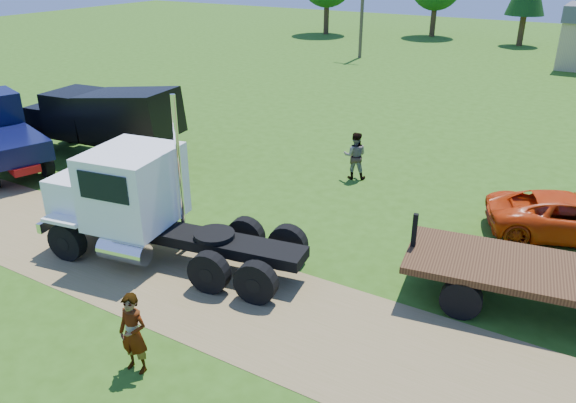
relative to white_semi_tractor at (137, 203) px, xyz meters
The scene contains 7 objects.
ground 6.00m from the white_semi_tractor, ahead, with size 140.00×140.00×0.00m, color #2C5312.
dirt_track 6.00m from the white_semi_tractor, ahead, with size 120.00×4.20×0.01m, color olive.
white_semi_tractor is the anchor object (origin of this frame).
black_dump_truck 9.23m from the white_semi_tractor, 143.05° to the left, with size 7.73×3.10×3.29m.
orange_pickup 13.48m from the white_semi_tractor, 35.61° to the left, with size 2.31×5.01×1.39m, color red.
spectator_a 5.37m from the white_semi_tractor, 47.08° to the right, with size 0.70×0.46×1.92m, color #999999.
spectator_b 9.41m from the white_semi_tractor, 71.71° to the left, with size 0.94×0.73×1.92m, color #999999.
Camera 1 is at (5.78, -9.97, 8.49)m, focal length 35.00 mm.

